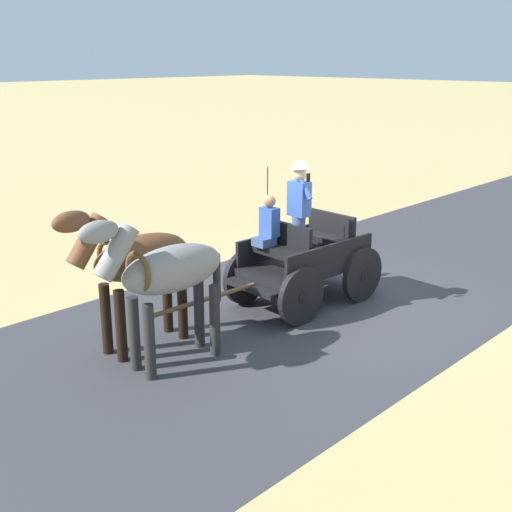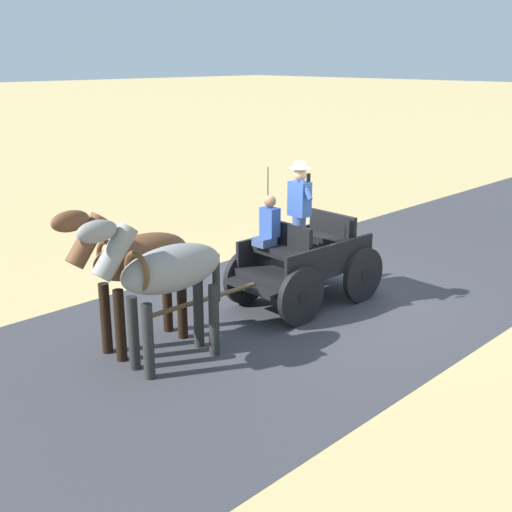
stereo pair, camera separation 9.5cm
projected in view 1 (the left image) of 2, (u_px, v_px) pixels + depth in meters
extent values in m
plane|color=tan|center=(327.00, 298.00, 11.48)|extent=(200.00, 200.00, 0.00)
cube|color=#38383D|center=(327.00, 298.00, 11.48)|extent=(5.74, 160.00, 0.01)
cube|color=black|center=(305.00, 266.00, 11.11)|extent=(1.31, 2.26, 0.12)
cube|color=black|center=(331.00, 257.00, 10.63)|extent=(0.17, 2.09, 0.44)
cube|color=black|center=(281.00, 243.00, 11.43)|extent=(0.17, 2.09, 0.44)
cube|color=black|center=(252.00, 288.00, 10.35)|extent=(1.09, 0.30, 0.08)
cube|color=black|center=(349.00, 261.00, 11.95)|extent=(0.73, 0.24, 0.06)
cube|color=black|center=(280.00, 251.00, 10.61)|extent=(1.04, 0.41, 0.14)
cube|color=black|center=(288.00, 236.00, 10.66)|extent=(1.02, 0.13, 0.44)
cube|color=black|center=(325.00, 239.00, 11.33)|extent=(1.04, 0.41, 0.14)
cube|color=black|center=(332.00, 225.00, 11.38)|extent=(1.02, 0.13, 0.44)
cylinder|color=black|center=(301.00, 296.00, 10.21)|extent=(0.15, 0.96, 0.96)
cylinder|color=black|center=(301.00, 296.00, 10.21)|extent=(0.13, 0.22, 0.21)
cylinder|color=black|center=(246.00, 277.00, 11.12)|extent=(0.15, 0.96, 0.96)
cylinder|color=black|center=(246.00, 277.00, 11.12)|extent=(0.13, 0.22, 0.21)
cylinder|color=black|center=(362.00, 275.00, 11.21)|extent=(0.15, 0.96, 0.96)
cylinder|color=black|center=(362.00, 275.00, 11.21)|extent=(0.13, 0.22, 0.21)
cylinder|color=black|center=(307.00, 258.00, 12.12)|extent=(0.15, 0.96, 0.96)
cylinder|color=black|center=(307.00, 258.00, 12.12)|extent=(0.13, 0.22, 0.21)
cylinder|color=brown|center=(204.00, 300.00, 9.70)|extent=(0.18, 2.00, 0.07)
cylinder|color=black|center=(267.00, 207.00, 10.61)|extent=(0.02, 0.02, 1.30)
cylinder|color=#384C7F|center=(298.00, 242.00, 10.64)|extent=(0.22, 0.22, 0.90)
cube|color=#2D4C99|center=(299.00, 199.00, 10.43)|extent=(0.35, 0.24, 0.56)
sphere|color=tan|center=(300.00, 174.00, 10.31)|extent=(0.22, 0.22, 0.22)
cylinder|color=beige|center=(300.00, 168.00, 10.28)|extent=(0.36, 0.36, 0.01)
cylinder|color=beige|center=(300.00, 165.00, 10.27)|extent=(0.20, 0.20, 0.10)
cylinder|color=#2D4C99|center=(306.00, 190.00, 10.22)|extent=(0.26, 0.09, 0.32)
cube|color=black|center=(308.00, 178.00, 10.11)|extent=(0.02, 0.07, 0.14)
cube|color=#384C7F|center=(264.00, 241.00, 10.66)|extent=(0.30, 0.33, 0.14)
cube|color=#2D4C99|center=(269.00, 222.00, 10.65)|extent=(0.31, 0.22, 0.48)
sphere|color=#9E7051|center=(270.00, 201.00, 10.55)|extent=(0.20, 0.20, 0.20)
ellipsoid|color=gray|center=(173.00, 269.00, 8.69)|extent=(0.66, 1.59, 0.64)
cylinder|color=#272726|center=(149.00, 342.00, 8.46)|extent=(0.15, 0.15, 1.05)
cylinder|color=#272726|center=(134.00, 334.00, 8.72)|extent=(0.15, 0.15, 1.05)
cylinder|color=#272726|center=(215.00, 320.00, 9.16)|extent=(0.15, 0.15, 1.05)
cylinder|color=#272726|center=(199.00, 313.00, 9.42)|extent=(0.15, 0.15, 1.05)
cylinder|color=gray|center=(116.00, 252.00, 8.03)|extent=(0.30, 0.66, 0.73)
ellipsoid|color=gray|center=(98.00, 232.00, 7.80)|extent=(0.25, 0.55, 0.28)
cube|color=#272726|center=(117.00, 249.00, 8.03)|extent=(0.09, 0.51, 0.56)
cylinder|color=#272726|center=(217.00, 278.00, 9.26)|extent=(0.11, 0.11, 0.70)
torus|color=brown|center=(138.00, 272.00, 8.32)|extent=(0.55, 0.11, 0.55)
ellipsoid|color=brown|center=(142.00, 257.00, 9.21)|extent=(0.58, 1.57, 0.64)
cylinder|color=black|center=(121.00, 326.00, 8.97)|extent=(0.15, 0.15, 1.05)
cylinder|color=black|center=(106.00, 319.00, 9.21)|extent=(0.15, 0.15, 1.05)
cylinder|color=black|center=(182.00, 306.00, 9.71)|extent=(0.15, 0.15, 1.05)
cylinder|color=black|center=(167.00, 299.00, 9.95)|extent=(0.15, 0.15, 1.05)
cylinder|color=brown|center=(88.00, 241.00, 8.52)|extent=(0.27, 0.65, 0.73)
ellipsoid|color=brown|center=(71.00, 222.00, 8.28)|extent=(0.23, 0.54, 0.28)
cube|color=black|center=(89.00, 238.00, 8.52)|extent=(0.07, 0.50, 0.56)
cylinder|color=black|center=(184.00, 265.00, 9.80)|extent=(0.11, 0.11, 0.70)
torus|color=brown|center=(109.00, 260.00, 8.82)|extent=(0.55, 0.08, 0.55)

